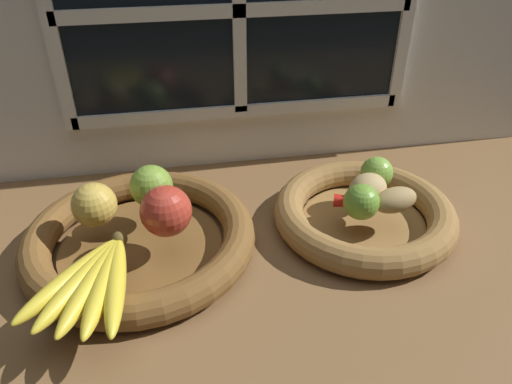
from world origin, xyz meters
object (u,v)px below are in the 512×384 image
at_px(lime_far, 377,173).
at_px(apple_green_back, 151,186).
at_px(fruit_bowl_right, 364,214).
at_px(apple_golden_left, 94,205).
at_px(apple_red_right, 166,213).
at_px(potato_small, 395,200).
at_px(fruit_bowl_left, 140,239).
at_px(potato_large, 368,189).
at_px(chili_pepper, 372,204).
at_px(banana_bunch_front, 93,281).
at_px(lime_near, 361,202).

bearing_deg(lime_far, apple_green_back, 177.84).
bearing_deg(lime_far, fruit_bowl_right, -127.87).
height_order(apple_golden_left, apple_red_right, apple_red_right).
xyz_separation_m(apple_green_back, potato_small, (0.38, -0.09, -0.01)).
height_order(apple_green_back, potato_small, apple_green_back).
relative_size(fruit_bowl_left, apple_green_back, 5.25).
bearing_deg(apple_red_right, apple_green_back, 104.53).
relative_size(potato_large, chili_pepper, 0.54).
distance_m(apple_golden_left, chili_pepper, 0.44).
height_order(banana_bunch_front, lime_far, lime_far).
bearing_deg(apple_golden_left, lime_far, 2.84).
bearing_deg(fruit_bowl_right, potato_small, -45.00).
height_order(potato_small, potato_large, potato_large).
xyz_separation_m(apple_green_back, lime_far, (0.38, -0.01, -0.01)).
bearing_deg(potato_small, apple_green_back, 167.01).
xyz_separation_m(apple_golden_left, apple_green_back, (0.09, 0.04, 0.00)).
distance_m(fruit_bowl_left, fruit_bowl_right, 0.38).
distance_m(apple_red_right, apple_green_back, 0.09).
relative_size(fruit_bowl_right, potato_small, 3.95).
bearing_deg(potato_small, fruit_bowl_left, 175.31).
bearing_deg(lime_near, lime_far, 54.16).
height_order(fruit_bowl_right, lime_near, lime_near).
xyz_separation_m(apple_golden_left, potato_small, (0.47, -0.05, -0.01)).
distance_m(apple_golden_left, potato_small, 0.47).
bearing_deg(potato_small, apple_golden_left, 173.81).
bearing_deg(fruit_bowl_left, apple_green_back, 65.72).
xyz_separation_m(apple_red_right, potato_small, (0.36, -0.00, -0.02)).
distance_m(potato_small, chili_pepper, 0.04).
bearing_deg(lime_far, lime_near, -125.84).
bearing_deg(potato_small, lime_near, -173.33).
relative_size(fruit_bowl_right, potato_large, 4.53).
relative_size(fruit_bowl_right, lime_near, 5.39).
bearing_deg(fruit_bowl_left, potato_large, 0.00).
bearing_deg(fruit_bowl_right, lime_far, 52.13).
distance_m(apple_red_right, lime_near, 0.30).
bearing_deg(potato_small, apple_red_right, 179.38).
bearing_deg(banana_bunch_front, apple_golden_left, 93.18).
xyz_separation_m(fruit_bowl_right, apple_green_back, (-0.35, 0.06, 0.06)).
relative_size(apple_red_right, lime_near, 1.37).
bearing_deg(apple_golden_left, potato_small, -6.19).
height_order(apple_red_right, lime_near, apple_red_right).
height_order(apple_golden_left, potato_small, apple_golden_left).
bearing_deg(apple_golden_left, banana_bunch_front, -86.82).
distance_m(lime_near, chili_pepper, 0.04).
bearing_deg(apple_red_right, lime_near, -2.09).
relative_size(fruit_bowl_left, potato_large, 5.40).
xyz_separation_m(banana_bunch_front, lime_near, (0.40, 0.09, 0.02)).
xyz_separation_m(fruit_bowl_left, lime_near, (0.35, -0.04, 0.06)).
bearing_deg(potato_small, potato_large, 135.00).
xyz_separation_m(apple_green_back, potato_large, (0.35, -0.06, -0.01)).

